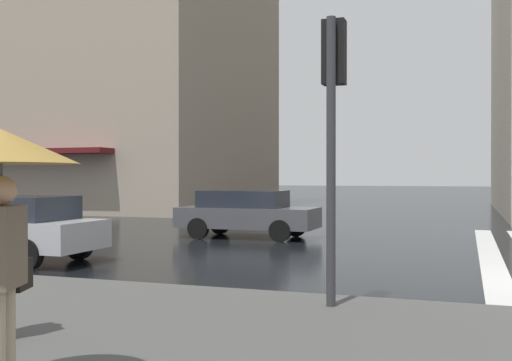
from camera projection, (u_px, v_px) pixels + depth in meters
haussmann_block_mid at (75, 33)px, 37.13m from camera, size 16.20×21.55×21.72m
traffic_signal_post at (333, 99)px, 7.92m from camera, size 0.44×0.30×3.73m
car_silver at (8, 227)px, 12.94m from camera, size 1.85×4.10×1.41m
car_dark_grey at (247, 212)px, 18.07m from camera, size 1.85×4.10×1.41m
pedestrian_with_floral_umbrella at (2, 178)px, 4.44m from camera, size 1.12×1.12×2.02m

